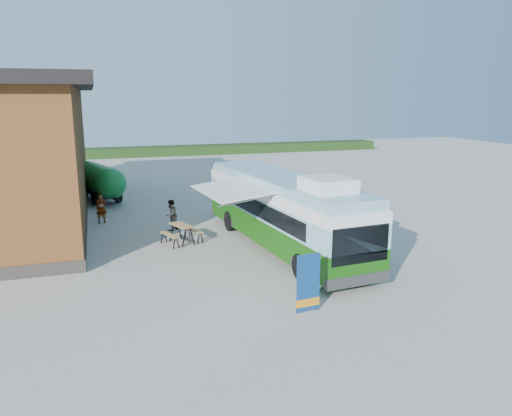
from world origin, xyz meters
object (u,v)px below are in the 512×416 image
object	(u,v)px
banner	(308,288)
person_b	(171,215)
slurry_tanker	(99,180)
picnic_table	(182,229)
person_a	(101,208)
bus	(282,209)

from	to	relation	value
banner	person_b	xyz separation A→B (m)	(-2.60, 11.06, 0.01)
banner	slurry_tanker	distance (m)	20.65
slurry_tanker	picnic_table	bearing A→B (deg)	-91.63
person_a	person_b	distance (m)	4.20
bus	picnic_table	xyz separation A→B (m)	(-4.15, 1.99, -1.11)
picnic_table	person_a	bearing A→B (deg)	103.78
bus	person_a	distance (m)	10.37
bus	picnic_table	size ratio (longest dim) A/B	6.38
banner	picnic_table	world-z (taller)	banner
picnic_table	slurry_tanker	world-z (taller)	slurry_tanker
person_b	slurry_tanker	distance (m)	9.35
banner	slurry_tanker	world-z (taller)	slurry_tanker
bus	person_b	bearing A→B (deg)	128.60
person_b	slurry_tanker	bearing A→B (deg)	-112.54
picnic_table	person_a	world-z (taller)	person_a
person_a	person_b	world-z (taller)	person_a
person_b	picnic_table	bearing A→B (deg)	49.50
picnic_table	bus	bearing A→B (deg)	-45.82
bus	person_a	size ratio (longest dim) A/B	7.49
bus	person_a	xyz separation A→B (m)	(-7.55, 7.04, -0.95)
person_a	banner	bearing A→B (deg)	-86.39
slurry_tanker	banner	bearing A→B (deg)	-92.03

